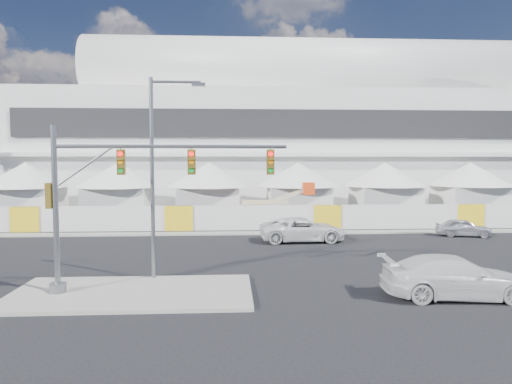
{
  "coord_description": "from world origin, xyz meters",
  "views": [
    {
      "loc": [
        -1.85,
        -22.06,
        5.64
      ],
      "look_at": [
        -0.06,
        10.0,
        3.39
      ],
      "focal_mm": 32.0,
      "sensor_mm": 36.0,
      "label": 1
    }
  ],
  "objects": [
    {
      "name": "lot_car_c",
      "position": [
        -13.91,
        17.78,
        0.7
      ],
      "size": [
        3.35,
        5.23,
        1.41
      ],
      "primitive_type": "imported",
      "rotation": [
        0.0,
        0.0,
        1.88
      ],
      "color": "silver",
      "rests_on": "ground"
    },
    {
      "name": "streetlight_median",
      "position": [
        -5.22,
        -0.8,
        5.47
      ],
      "size": [
        2.56,
        0.26,
        9.26
      ],
      "color": "slate",
      "rests_on": "median_island"
    },
    {
      "name": "median_island",
      "position": [
        -6.0,
        -3.0,
        0.07
      ],
      "size": [
        10.0,
        5.0,
        0.15
      ],
      "primitive_type": "cube",
      "color": "gray",
      "rests_on": "ground"
    },
    {
      "name": "ground",
      "position": [
        0.0,
        0.0,
        0.0
      ],
      "size": [
        160.0,
        160.0,
        0.0
      ],
      "primitive_type": "plane",
      "color": "black",
      "rests_on": "ground"
    },
    {
      "name": "tent_row",
      "position": [
        0.5,
        24.0,
        3.15
      ],
      "size": [
        53.4,
        8.4,
        5.4
      ],
      "color": "silver",
      "rests_on": "ground"
    },
    {
      "name": "sedan_silver",
      "position": [
        15.37,
        10.52,
        0.66
      ],
      "size": [
        2.37,
        4.11,
        1.32
      ],
      "primitive_type": "imported",
      "rotation": [
        0.0,
        0.0,
        1.35
      ],
      "color": "silver",
      "rests_on": "ground"
    },
    {
      "name": "pickup_near",
      "position": [
        7.31,
        -4.14,
        0.86
      ],
      "size": [
        2.83,
        6.06,
        1.71
      ],
      "primitive_type": "imported",
      "rotation": [
        0.0,
        0.0,
        1.5
      ],
      "color": "silver",
      "rests_on": "ground"
    },
    {
      "name": "pickup_curb",
      "position": [
        3.14,
        9.1,
        0.83
      ],
      "size": [
        2.97,
        6.05,
        1.65
      ],
      "primitive_type": "imported",
      "rotation": [
        0.0,
        0.0,
        1.61
      ],
      "color": "silver",
      "rests_on": "ground"
    },
    {
      "name": "stadium",
      "position": [
        8.71,
        41.5,
        9.45
      ],
      "size": [
        80.0,
        24.8,
        21.98
      ],
      "color": "silver",
      "rests_on": "ground"
    },
    {
      "name": "boom_lift",
      "position": [
        0.54,
        16.36,
        1.01
      ],
      "size": [
        7.37,
        1.82,
        3.74
      ],
      "rotation": [
        0.0,
        0.0,
        0.04
      ],
      "color": "#E84315",
      "rests_on": "ground"
    },
    {
      "name": "traffic_mast",
      "position": [
        -6.87,
        -3.03,
        4.05
      ],
      "size": [
        9.87,
        0.67,
        6.92
      ],
      "color": "slate",
      "rests_on": "median_island"
    },
    {
      "name": "far_curb",
      "position": [
        20.0,
        12.5,
        0.06
      ],
      "size": [
        80.0,
        1.2,
        0.12
      ],
      "primitive_type": "cube",
      "color": "gray",
      "rests_on": "ground"
    },
    {
      "name": "lot_car_a",
      "position": [
        18.99,
        20.24,
        0.64
      ],
      "size": [
        3.12,
        4.06,
        1.29
      ],
      "primitive_type": "imported",
      "rotation": [
        0.0,
        0.0,
        1.05
      ],
      "color": "white",
      "rests_on": "ground"
    },
    {
      "name": "hoarding_fence",
      "position": [
        6.0,
        14.5,
        1.0
      ],
      "size": [
        70.0,
        0.25,
        2.0
      ],
      "primitive_type": "cube",
      "color": "silver",
      "rests_on": "ground"
    }
  ]
}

